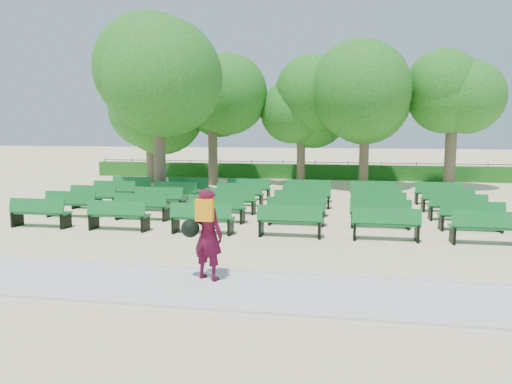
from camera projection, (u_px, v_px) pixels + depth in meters
The scene contains 9 objects.
ground at pixel (258, 220), 16.97m from camera, with size 120.00×120.00×0.00m, color beige.
paving at pixel (192, 288), 9.75m from camera, with size 30.00×2.20×0.06m, color silver.
curb at pixel (208, 270), 10.87m from camera, with size 30.00×0.12×0.10m, color silver.
hedge at pixel (298, 171), 30.57m from camera, with size 26.00×0.70×0.90m, color #1B5C18.
fence at pixel (299, 178), 31.02m from camera, with size 26.00×0.10×1.02m, color black, non-canonical shape.
tree_line at pixel (291, 186), 26.72m from camera, with size 21.80×6.80×7.04m, color #25721E, non-canonical shape.
bench_array at pixel (265, 212), 18.09m from camera, with size 1.90×0.72×1.18m.
tree_among at pixel (158, 83), 20.43m from camera, with size 5.00×5.00×7.24m.
person at pixel (206, 233), 10.06m from camera, with size 0.93×0.66×1.86m.
Camera 1 is at (2.93, -16.44, 3.14)m, focal length 35.00 mm.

